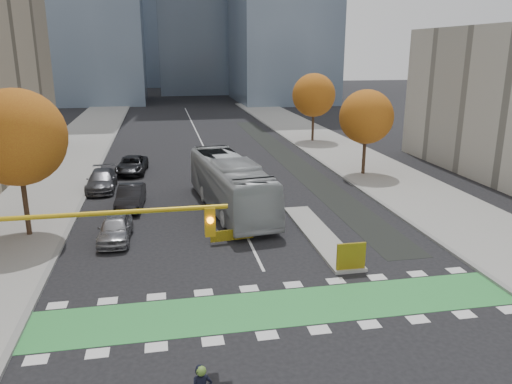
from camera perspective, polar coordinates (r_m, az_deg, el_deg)
name	(u,v)px	position (r m, az deg, el deg)	size (l,w,h in m)	color
ground	(291,327)	(19.59, 3.99, -15.14)	(300.00, 300.00, 0.00)	black
sidewalk_west	(35,197)	(38.63, -23.98, -0.52)	(7.00, 120.00, 0.15)	gray
sidewalk_east	(390,179)	(41.62, 15.07, 1.44)	(7.00, 120.00, 0.15)	gray
curb_west	(86,194)	(37.96, -18.85, -0.26)	(0.30, 120.00, 0.16)	gray
curb_east	(349,181)	(40.23, 10.57, 1.23)	(0.30, 120.00, 0.16)	gray
bike_crossing	(281,308)	(20.85, 2.92, -13.05)	(20.00, 3.00, 0.01)	green
centre_line	(201,142)	(57.26, -6.25, 5.68)	(0.15, 70.00, 0.01)	silver
bike_lane_paint	(287,158)	(48.76, 3.59, 3.95)	(2.50, 50.00, 0.01)	black
median_island	(319,235)	(28.39, 7.21, -4.87)	(1.60, 10.00, 0.16)	gray
hazard_board	(351,256)	(23.95, 10.81, -7.22)	(1.40, 0.12, 1.30)	yellow
tree_west	(17,138)	(29.53, -25.66, 5.63)	(5.20, 5.20, 8.22)	#332114
tree_east_near	(366,117)	(41.91, 12.49, 8.38)	(4.40, 4.40, 7.08)	#332114
tree_east_far	(314,95)	(56.98, 6.62, 10.94)	(4.80, 4.80, 7.65)	#332114
traffic_signal_west	(56,248)	(17.17, -21.93, -5.97)	(8.53, 0.56, 5.20)	#BF9914
bus	(230,184)	(32.39, -2.94, 0.90)	(2.87, 12.28, 3.42)	#A8ACB0
parked_car_a	(115,228)	(28.40, -15.80, -3.98)	(1.70, 4.22, 1.44)	gray
parked_car_b	(131,197)	(33.94, -14.13, -0.55)	(1.59, 4.56, 1.50)	black
parked_car_c	(102,180)	(38.97, -17.23, 1.29)	(2.04, 5.02, 1.46)	#4D4D52
parked_car_d	(132,165)	(43.65, -13.99, 3.01)	(2.30, 4.99, 1.39)	black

